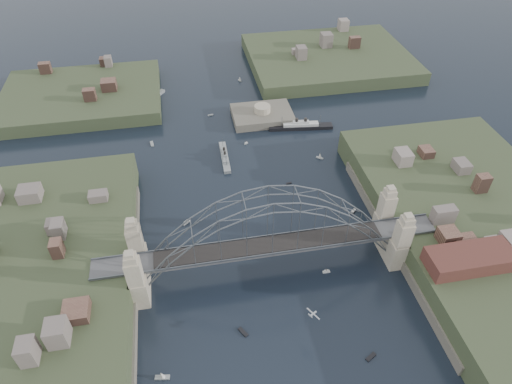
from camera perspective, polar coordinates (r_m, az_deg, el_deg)
The scene contains 26 objects.
ground at distance 115.42m, azimuth 1.65°, elevation -9.55°, with size 500.00×500.00×0.00m, color black.
bridge at distance 106.19m, azimuth 1.78°, elevation -5.33°, with size 84.00×13.80×24.60m.
shore_west at distance 119.83m, azimuth -26.91°, elevation -11.80°, with size 50.50×90.00×12.00m.
shore_east at distance 134.75m, azimuth 26.36°, elevation -4.61°, with size 50.50×90.00×12.00m.
headland_nw at distance 192.46m, azimuth -21.11°, elevation 10.76°, with size 60.00×45.00×9.00m, color #354126.
headland_ne at distance 212.53m, azimuth 9.13°, elevation 15.93°, with size 70.00×55.00×9.50m, color #354126.
fort_island at distance 169.79m, azimuth 0.80°, elevation 9.21°, with size 22.00×16.00×9.40m.
wharf_shed at distance 115.01m, azimuth 25.51°, elevation -7.69°, with size 20.00×8.00×4.00m, color #592D26.
finger_pier at distance 113.10m, azimuth 25.52°, elevation -16.45°, with size 4.00×22.00×1.40m, color #515154.
naval_cruiser_near at distance 148.88m, azimuth -3.99°, elevation 4.49°, with size 2.51×16.58×4.96m.
naval_cruiser_far at distance 186.40m, azimuth -12.94°, elevation 11.63°, with size 9.69×12.08×4.62m.
ocean_liner at distance 164.29m, azimuth 5.69°, elevation 8.30°, with size 23.17×5.80×5.63m.
aeroplane at distance 97.97m, azimuth 7.19°, elevation -15.14°, with size 2.18×3.29×0.53m.
small_boat_a at distance 127.39m, azimuth -8.82°, elevation -3.82°, with size 2.31×2.16×1.43m.
small_boat_b at distance 139.06m, azimuth 4.19°, elevation 1.10°, with size 1.71×0.79×0.45m.
small_boat_c at distance 104.52m, azimuth -1.65°, elevation -17.35°, with size 2.12×2.75×0.45m.
small_boat_d at distance 150.03m, azimuth 8.11°, elevation 4.52°, with size 2.30×2.08×2.38m.
small_boat_e at distance 159.67m, azimuth -13.07°, elevation 5.97°, with size 1.40×3.15×0.45m.
small_boat_f at distance 155.66m, azimuth -1.27°, elevation 6.21°, with size 1.54×1.15×1.43m.
small_boat_g at distance 104.38m, azimuth 14.37°, elevation -19.62°, with size 2.71×2.02×0.45m.
small_boat_h at distance 172.22m, azimuth -5.80°, elevation 9.68°, with size 2.12×1.03×0.45m.
small_boat_i at distance 132.10m, azimuth 12.25°, elevation -2.41°, with size 2.61×2.39×1.43m.
small_boat_j at distance 100.70m, azimuth -11.85°, elevation -21.90°, with size 3.13×1.46×2.38m.
small_boat_k at distance 195.38m, azimuth -2.09°, elevation 14.16°, with size 1.42×1.92×2.38m.
small_boat_l at distance 136.79m, azimuth -19.99°, elevation -2.53°, with size 2.66×2.35×1.43m.
small_boat_m at distance 115.53m, azimuth 8.92°, elevation -9.94°, with size 1.86×0.63×1.43m.
Camera 1 is at (-16.56, -71.48, 89.09)m, focal length 31.51 mm.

